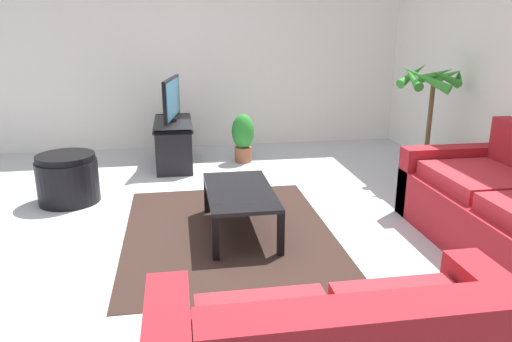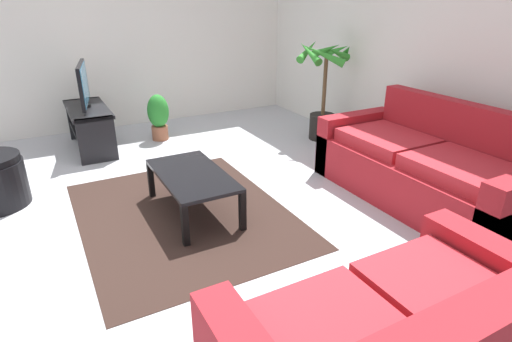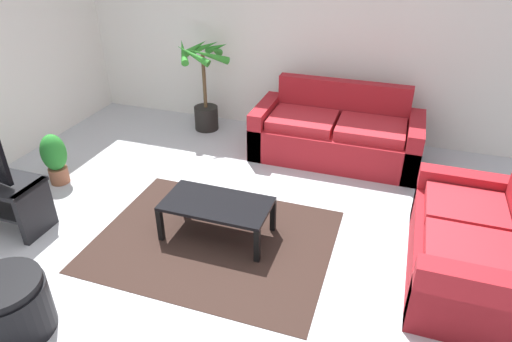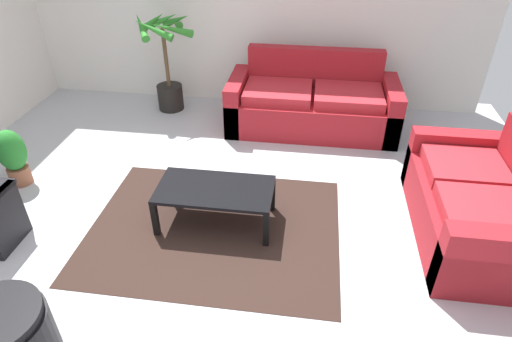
{
  "view_description": "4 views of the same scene",
  "coord_description": "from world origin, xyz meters",
  "px_view_note": "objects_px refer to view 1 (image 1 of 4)",
  "views": [
    {
      "loc": [
        3.77,
        -0.16,
        1.68
      ],
      "look_at": [
        0.23,
        0.42,
        0.58
      ],
      "focal_mm": 34.2,
      "sensor_mm": 36.0,
      "label": 1
    },
    {
      "loc": [
        3.17,
        -0.75,
        1.78
      ],
      "look_at": [
        0.44,
        0.73,
        0.46
      ],
      "focal_mm": 29.03,
      "sensor_mm": 36.0,
      "label": 2
    },
    {
      "loc": [
        1.51,
        -2.86,
        2.71
      ],
      "look_at": [
        0.37,
        0.5,
        0.67
      ],
      "focal_mm": 31.49,
      "sensor_mm": 36.0,
      "label": 3
    },
    {
      "loc": [
        0.81,
        -2.61,
        2.57
      ],
      "look_at": [
        0.39,
        0.38,
        0.54
      ],
      "focal_mm": 30.17,
      "sensor_mm": 36.0,
      "label": 4
    }
  ],
  "objects_px": {
    "coffee_table": "(240,195)",
    "ottoman": "(68,179)",
    "tv": "(172,99)",
    "potted_palm": "(428,125)",
    "tv_stand": "(174,137)",
    "potted_plant_small": "(243,136)"
  },
  "relations": [
    {
      "from": "potted_palm",
      "to": "potted_plant_small",
      "type": "distance_m",
      "value": 2.17
    },
    {
      "from": "ottoman",
      "to": "tv_stand",
      "type": "bearing_deg",
      "value": 139.28
    },
    {
      "from": "tv",
      "to": "coffee_table",
      "type": "distance_m",
      "value": 2.28
    },
    {
      "from": "coffee_table",
      "to": "ottoman",
      "type": "xyz_separation_m",
      "value": [
        -0.98,
        -1.55,
        -0.09
      ]
    },
    {
      "from": "coffee_table",
      "to": "potted_plant_small",
      "type": "bearing_deg",
      "value": 171.46
    },
    {
      "from": "tv_stand",
      "to": "ottoman",
      "type": "distance_m",
      "value": 1.56
    },
    {
      "from": "tv",
      "to": "ottoman",
      "type": "xyz_separation_m",
      "value": [
        1.18,
        -1.02,
        -0.57
      ]
    },
    {
      "from": "tv_stand",
      "to": "coffee_table",
      "type": "height_order",
      "value": "tv_stand"
    },
    {
      "from": "potted_palm",
      "to": "potted_plant_small",
      "type": "xyz_separation_m",
      "value": [
        -1.0,
        -1.9,
        -0.28
      ]
    },
    {
      "from": "potted_palm",
      "to": "potted_plant_small",
      "type": "height_order",
      "value": "potted_palm"
    },
    {
      "from": "tv_stand",
      "to": "tv",
      "type": "height_order",
      "value": "tv"
    },
    {
      "from": "potted_palm",
      "to": "tv",
      "type": "bearing_deg",
      "value": -110.83
    },
    {
      "from": "coffee_table",
      "to": "tv_stand",
      "type": "bearing_deg",
      "value": -166.17
    },
    {
      "from": "potted_palm",
      "to": "ottoman",
      "type": "relative_size",
      "value": 2.22
    },
    {
      "from": "tv_stand",
      "to": "coffee_table",
      "type": "xyz_separation_m",
      "value": [
        2.16,
        0.53,
        -0.02
      ]
    },
    {
      "from": "coffee_table",
      "to": "ottoman",
      "type": "bearing_deg",
      "value": -122.28
    },
    {
      "from": "coffee_table",
      "to": "potted_palm",
      "type": "distance_m",
      "value": 2.5
    },
    {
      "from": "coffee_table",
      "to": "potted_palm",
      "type": "bearing_deg",
      "value": 116.64
    },
    {
      "from": "tv",
      "to": "potted_palm",
      "type": "distance_m",
      "value": 2.95
    },
    {
      "from": "tv",
      "to": "tv_stand",
      "type": "bearing_deg",
      "value": -100.58
    },
    {
      "from": "ottoman",
      "to": "tv",
      "type": "bearing_deg",
      "value": 139.19
    },
    {
      "from": "tv",
      "to": "ottoman",
      "type": "bearing_deg",
      "value": -40.81
    }
  ]
}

